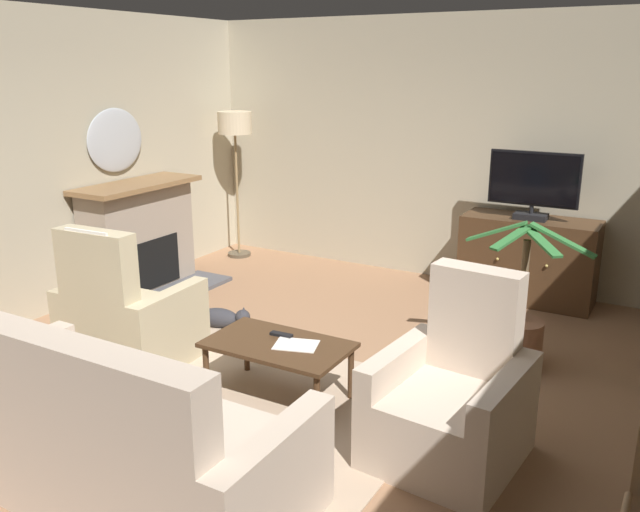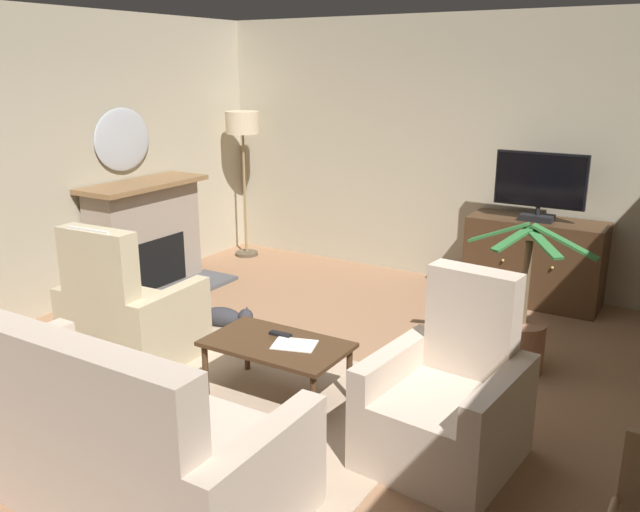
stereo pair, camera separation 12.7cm
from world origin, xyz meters
name	(u,v)px [view 2 (the right image)]	position (x,y,z in m)	size (l,w,h in m)	color
ground_plane	(299,396)	(0.00, 0.00, -0.02)	(6.53, 6.94, 0.04)	#936B4C
wall_back	(461,152)	(0.00, 3.22, 1.42)	(6.53, 0.10, 2.85)	#B2A88E
wall_left	(19,168)	(-3.01, 0.00, 1.42)	(0.10, 6.94, 2.85)	#B2A88E
rug_central	(238,405)	(-0.27, -0.39, 0.01)	(2.50, 2.13, 0.01)	tan
fireplace	(147,238)	(-2.69, 1.17, 0.55)	(0.90, 1.44, 1.16)	#4C4C51
wall_mirror_oval	(123,140)	(-2.93, 1.17, 1.58)	(0.06, 0.74, 0.65)	#B2B7BF
tv_cabinet	(534,263)	(0.95, 2.87, 0.41)	(1.31, 0.56, 0.86)	black
television	(540,185)	(0.95, 2.82, 1.21)	(0.86, 0.20, 0.67)	black
coffee_table	(277,349)	(-0.10, -0.13, 0.39)	(1.02, 0.60, 0.43)	#422B19
tv_remote	(280,334)	(-0.15, -0.02, 0.44)	(0.17, 0.05, 0.02)	black
folded_newspaper	(294,345)	(0.03, -0.11, 0.44)	(0.30, 0.22, 0.01)	silver
sofa_floral	(110,439)	(-0.25, -1.52, 0.34)	(2.14, 0.94, 1.07)	#C6B29E
armchair_near_window	(448,405)	(1.21, -0.21, 0.35)	(0.90, 0.94, 1.14)	#C6B29E
armchair_facing_sofa	(129,319)	(-1.48, -0.23, 0.36)	(0.96, 0.88, 1.18)	tan
potted_plant_leafy_by_curtain	(521,337)	(1.27, 1.24, 0.28)	(0.97, 0.70, 1.19)	#99664C
cat	(225,317)	(-1.29, 0.73, 0.10)	(0.69, 0.29, 0.20)	#2D2D33
floor_lamp	(243,134)	(-2.58, 2.73, 1.52)	(0.41, 0.41, 1.79)	#4C4233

